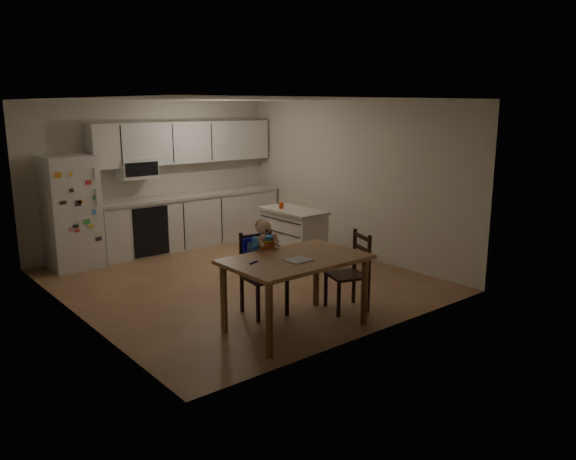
% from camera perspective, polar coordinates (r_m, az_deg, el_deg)
% --- Properties ---
extents(room, '(4.52, 5.01, 2.51)m').
position_cam_1_polar(room, '(8.13, -7.15, 4.16)').
color(room, brown).
rests_on(room, ground).
extents(refrigerator, '(0.72, 0.70, 1.70)m').
position_cam_1_polar(refrigerator, '(9.05, -21.18, 1.69)').
color(refrigerator, silver).
rests_on(refrigerator, ground).
extents(kitchen_run, '(3.37, 0.62, 2.15)m').
position_cam_1_polar(kitchen_run, '(9.94, -10.11, 3.42)').
color(kitchen_run, silver).
rests_on(kitchen_run, ground).
extents(kitchen_island, '(0.58, 1.11, 0.82)m').
position_cam_1_polar(kitchen_island, '(8.91, 0.53, -0.47)').
color(kitchen_island, silver).
rests_on(kitchen_island, ground).
extents(red_cup, '(0.08, 0.08, 0.10)m').
position_cam_1_polar(red_cup, '(8.90, -0.68, 2.50)').
color(red_cup, '#D5400F').
rests_on(red_cup, kitchen_island).
extents(dining_table, '(1.52, 0.98, 0.81)m').
position_cam_1_polar(dining_table, '(6.11, 0.76, -3.80)').
color(dining_table, brown).
rests_on(dining_table, ground).
extents(napkin, '(0.26, 0.22, 0.01)m').
position_cam_1_polar(napkin, '(5.96, 1.04, -3.06)').
color(napkin, '#A8A8AD').
rests_on(napkin, dining_table).
extents(toddler_spoon, '(0.12, 0.06, 0.02)m').
position_cam_1_polar(toddler_spoon, '(5.87, -3.57, -3.31)').
color(toddler_spoon, '#110FBC').
rests_on(toddler_spoon, dining_table).
extents(chair_booster, '(0.48, 0.48, 1.15)m').
position_cam_1_polar(chair_booster, '(6.58, -2.68, -2.73)').
color(chair_booster, black).
rests_on(chair_booster, ground).
extents(chair_side, '(0.54, 0.54, 0.95)m').
position_cam_1_polar(chair_side, '(6.79, 6.74, -3.68)').
color(chair_side, black).
rests_on(chair_side, ground).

